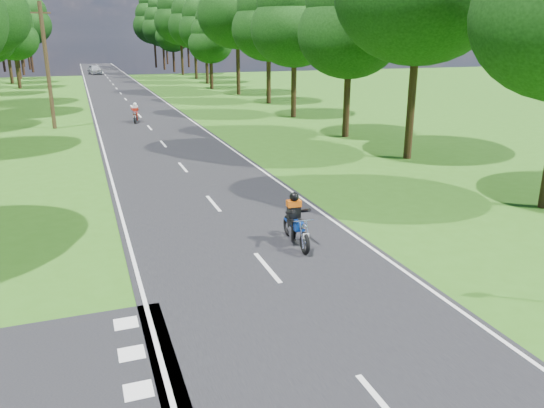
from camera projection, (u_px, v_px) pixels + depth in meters
name	position (u px, v px, depth m)	size (l,w,h in m)	color
ground	(296.00, 302.00, 12.29)	(160.00, 160.00, 0.00)	#2C5D15
main_road	(121.00, 93.00, 57.15)	(7.00, 140.00, 0.02)	black
road_markings	(121.00, 95.00, 55.42)	(7.40, 140.00, 0.01)	silver
treeline	(120.00, 16.00, 64.15)	(40.00, 115.35, 14.78)	black
telegraph_pole	(47.00, 66.00, 34.25)	(1.20, 0.26, 8.00)	#382616
rider_near_blue	(296.00, 219.00, 15.43)	(0.62, 1.85, 1.54)	#0D3599
rider_far_red	(135.00, 113.00, 37.67)	(0.55, 1.66, 1.38)	#99230B
distant_car	(95.00, 70.00, 85.65)	(1.74, 4.32, 1.47)	silver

